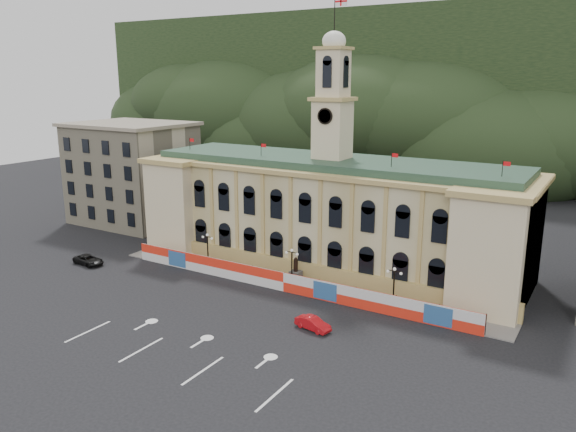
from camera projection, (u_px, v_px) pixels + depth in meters
The scene contains 13 objects.
ground at pixel (210, 336), 59.68m from camera, with size 260.00×260.00×0.00m, color black.
lane_markings at pixel (178, 355), 55.53m from camera, with size 26.00×10.00×0.02m, color white, non-canonical shape.
hill_ridge at pixel (485, 103), 156.17m from camera, with size 230.00×80.00×64.00m.
city_hall at pixel (330, 212), 80.70m from camera, with size 56.20×17.60×37.10m.
side_building_left at pixel (132, 173), 104.67m from camera, with size 21.00×17.00×18.60m.
hoarding_fence at pixel (284, 282), 71.85m from camera, with size 50.00×0.44×2.50m.
pavement at pixel (295, 284), 74.39m from camera, with size 56.00×5.50×0.16m, color slate.
statue at pixel (296, 275), 74.33m from camera, with size 1.40×1.40×3.72m.
lamp_left at pixel (208, 248), 80.07m from camera, with size 1.96×0.44×5.15m.
lamp_center at pixel (292, 264), 73.04m from camera, with size 1.96×0.44×5.15m.
lamp_right at pixel (394, 284), 66.01m from camera, with size 1.96×0.44×5.15m.
red_sedan at pixel (313, 324), 61.07m from camera, with size 4.40×2.25×1.38m, color #B80D13.
black_suv at pixel (89, 260), 82.13m from camera, with size 5.23×2.72×1.41m, color black.
Camera 1 is at (35.46, -42.57, 26.93)m, focal length 35.00 mm.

